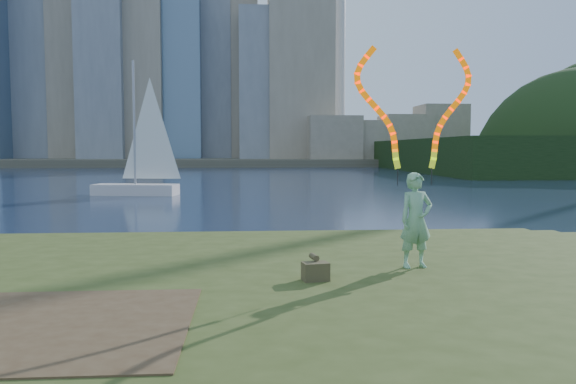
{
  "coord_description": "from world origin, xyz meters",
  "views": [
    {
      "loc": [
        0.07,
        -9.56,
        2.79
      ],
      "look_at": [
        0.82,
        1.0,
        1.98
      ],
      "focal_mm": 35.0,
      "sensor_mm": 36.0,
      "label": 1
    }
  ],
  "objects": [
    {
      "name": "woman_with_ribbons",
      "position": [
        2.87,
        -0.37,
        2.22
      ],
      "size": [
        2.0,
        0.58,
        3.99
      ],
      "rotation": [
        0.0,
        0.0,
        0.21
      ],
      "color": "#1E7531",
      "rests_on": "grassy_knoll"
    },
    {
      "name": "canvas_bag",
      "position": [
        1.08,
        -1.21,
        0.95
      ],
      "size": [
        0.43,
        0.48,
        0.37
      ],
      "rotation": [
        0.0,
        0.0,
        0.18
      ],
      "color": "#433D23",
      "rests_on": "grassy_knoll"
    },
    {
      "name": "sailboat",
      "position": [
        -6.5,
        24.98,
        1.4
      ],
      "size": [
        5.43,
        2.44,
        8.14
      ],
      "rotation": [
        0.0,
        0.0,
        -0.17
      ],
      "color": "silver",
      "rests_on": "ground"
    },
    {
      "name": "grassy_knoll",
      "position": [
        0.0,
        -2.3,
        0.34
      ],
      "size": [
        20.0,
        18.0,
        0.8
      ],
      "color": "#374619",
      "rests_on": "ground"
    },
    {
      "name": "dirt_patch",
      "position": [
        -2.2,
        -3.2,
        0.81
      ],
      "size": [
        3.2,
        3.0,
        0.02
      ],
      "primitive_type": "cube",
      "color": "#47331E",
      "rests_on": "grassy_knoll"
    },
    {
      "name": "ground",
      "position": [
        0.0,
        0.0,
        0.0
      ],
      "size": [
        320.0,
        320.0,
        0.0
      ],
      "primitive_type": "plane",
      "color": "#18243C",
      "rests_on": "ground"
    },
    {
      "name": "far_shore",
      "position": [
        0.0,
        95.0,
        0.6
      ],
      "size": [
        320.0,
        40.0,
        1.2
      ],
      "primitive_type": "cube",
      "color": "#4E4939",
      "rests_on": "ground"
    }
  ]
}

